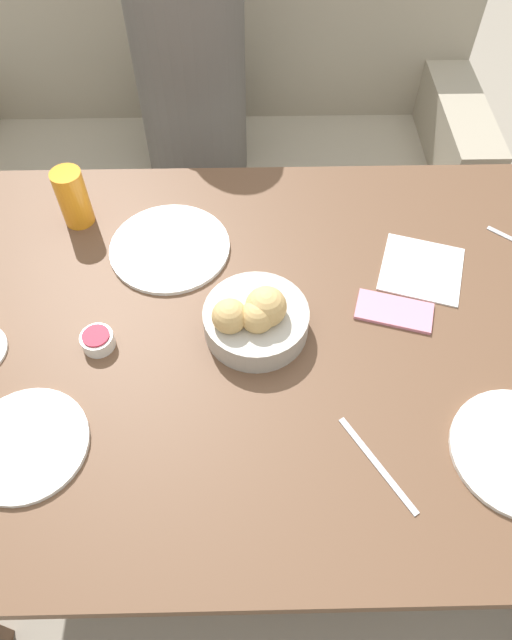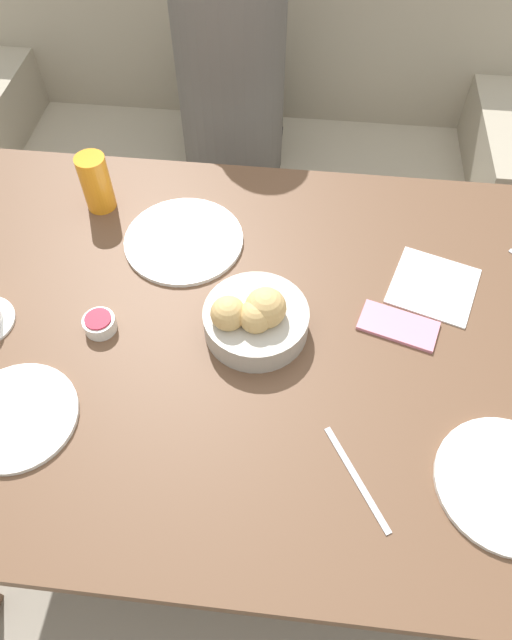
# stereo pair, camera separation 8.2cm
# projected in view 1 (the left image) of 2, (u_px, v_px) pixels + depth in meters

# --- Properties ---
(ground_plane) EXTENTS (10.00, 10.00, 0.00)m
(ground_plane) POSITION_uv_depth(u_px,v_px,m) (269.00, 472.00, 1.71)
(ground_plane) COLOR gray
(dining_table) EXTENTS (1.50, 0.98, 0.74)m
(dining_table) POSITION_uv_depth(u_px,v_px,m) (276.00, 355.00, 1.18)
(dining_table) COLOR brown
(dining_table) RESTS_ON ground_plane
(couch) EXTENTS (1.72, 0.70, 0.90)m
(couch) POSITION_uv_depth(u_px,v_px,m) (209.00, 165.00, 2.04)
(couch) COLOR #9E937F
(couch) RESTS_ON ground_plane
(seated_person) EXTENTS (0.31, 0.40, 1.30)m
(seated_person) POSITION_uv_depth(u_px,v_px,m) (197.00, 133.00, 1.75)
(seated_person) COLOR #23232D
(seated_person) RESTS_ON ground_plane
(bread_basket) EXTENTS (0.20, 0.20, 0.12)m
(bread_basket) POSITION_uv_depth(u_px,v_px,m) (255.00, 318.00, 1.07)
(bread_basket) COLOR #B2ADA3
(bread_basket) RESTS_ON dining_table
(plate_near_left) EXTENTS (0.21, 0.21, 0.01)m
(plate_near_left) POSITION_uv_depth(u_px,v_px,m) (26.00, 444.00, 0.96)
(plate_near_left) COLOR white
(plate_near_left) RESTS_ON dining_table
(plate_far_center) EXTENTS (0.26, 0.26, 0.01)m
(plate_far_center) POSITION_uv_depth(u_px,v_px,m) (170.00, 248.00, 1.23)
(plate_far_center) COLOR white
(plate_far_center) RESTS_ON dining_table
(juice_glass) EXTENTS (0.07, 0.07, 0.13)m
(juice_glass) POSITION_uv_depth(u_px,v_px,m) (73.00, 198.00, 1.23)
(juice_glass) COLOR orange
(juice_glass) RESTS_ON dining_table
(jam_bowl_berry) EXTENTS (0.06, 0.06, 0.03)m
(jam_bowl_berry) POSITION_uv_depth(u_px,v_px,m) (98.00, 340.00, 1.07)
(jam_bowl_berry) COLOR white
(jam_bowl_berry) RESTS_ON dining_table
(knife_silver) EXTENTS (0.11, 0.17, 0.00)m
(knife_silver) POSITION_uv_depth(u_px,v_px,m) (377.00, 464.00, 0.95)
(knife_silver) COLOR #B7B7BC
(knife_silver) RESTS_ON dining_table
(napkin) EXTENTS (0.21, 0.21, 0.00)m
(napkin) POSITION_uv_depth(u_px,v_px,m) (421.00, 269.00, 1.20)
(napkin) COLOR white
(napkin) RESTS_ON dining_table
(cell_phone) EXTENTS (0.16, 0.11, 0.01)m
(cell_phone) POSITION_uv_depth(u_px,v_px,m) (394.00, 311.00, 1.13)
(cell_phone) COLOR pink
(cell_phone) RESTS_ON dining_table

